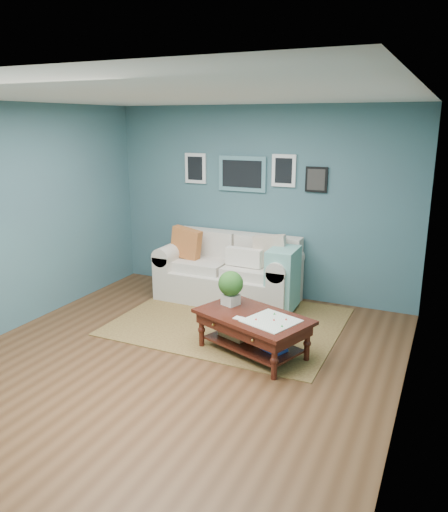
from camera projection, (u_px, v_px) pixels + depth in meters
The scene contains 4 objects.
room_shell at pixel (173, 237), 4.98m from camera, with size 5.00×5.02×2.70m.
area_rug at pixel (230, 321), 6.37m from camera, with size 2.73×2.18×0.01m, color brown.
loveseat at pixel (235, 272), 7.02m from camera, with size 2.00×0.91×1.03m.
coffee_table at pixel (249, 320), 5.45m from camera, with size 1.39×1.08×0.85m.
Camera 1 is at (2.49, -4.14, 2.48)m, focal length 35.00 mm.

